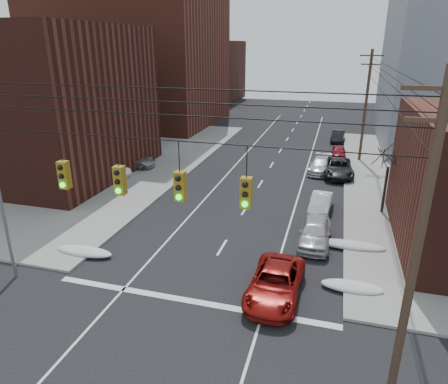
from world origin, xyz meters
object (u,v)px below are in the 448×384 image
Objects in this scene: parked_car_d at (320,165)px; parked_car_a at (315,232)px; parked_car_f at (338,136)px; parked_car_b at (321,203)px; lot_car_c at (68,160)px; parked_car_c at (338,168)px; red_pickup at (275,283)px; lot_car_d at (104,144)px; parked_car_e at (339,152)px; lot_car_b at (131,161)px; lot_car_a at (110,170)px.

parked_car_a is at bearing -83.59° from parked_car_d.
parked_car_f reaches higher than parked_car_d.
lot_car_c reaches higher than parked_car_b.
lot_car_c is at bearing 173.23° from parked_car_b.
parked_car_c is (1.14, 14.17, -0.01)m from parked_car_a.
red_pickup reaches higher than lot_car_d.
parked_car_c is (1.06, 9.05, 0.12)m from parked_car_b.
parked_car_f is 0.99× the size of lot_car_c.
red_pickup is at bearing -93.99° from parked_car_b.
parked_car_e is at bearing -63.37° from lot_car_d.
lot_car_b is at bearing -154.86° from parked_car_e.
parked_car_e is 23.70m from lot_car_a.
parked_car_e is (2.59, 26.86, -0.10)m from red_pickup.
lot_car_a is (-17.23, 13.86, 0.06)m from red_pickup.
parked_car_b is 9.12m from parked_car_c.
parked_car_a reaches higher than lot_car_b.
parked_car_a is 1.16× the size of parked_car_b.
lot_car_d is at bearing -179.05° from parked_car_d.
parked_car_d is (0.99, 20.89, -0.04)m from red_pickup.
lot_car_d reaches higher than parked_car_f.
parked_car_c is 1.16× the size of lot_car_b.
lot_car_c is (-25.53, -4.47, -0.01)m from parked_car_c.
lot_car_b is at bearing -163.12° from parked_car_d.
parked_car_b is 1.04× the size of lot_car_a.
parked_car_c reaches higher than lot_car_b.
lot_car_c reaches higher than parked_car_e.
parked_car_c is (2.59, 20.20, 0.06)m from red_pickup.
lot_car_d is at bearing 146.72° from parked_car_a.
lot_car_c is (-24.47, 4.58, 0.11)m from parked_car_b.
parked_car_e is at bearing -85.10° from parked_car_f.
parked_car_e is at bearing 87.31° from parked_car_a.
lot_car_a is at bearing -154.27° from parked_car_d.
parked_car_d is 1.11× the size of lot_car_c.
parked_car_a is at bearing -88.61° from parked_car_f.
parked_car_e is 27.85m from lot_car_c.
lot_car_c is 6.71m from lot_car_d.
lot_car_d reaches higher than lot_car_a.
lot_car_d is at bearing 40.98° from lot_car_b.
lot_car_b is 6.30m from lot_car_c.
parked_car_c reaches higher than parked_car_f.
red_pickup reaches higher than lot_car_c.
parked_car_c reaches higher than red_pickup.
parked_car_a is at bearing -94.91° from parked_car_e.
red_pickup is 26.99m from parked_car_e.
parked_car_d is at bearing -68.63° from lot_car_a.
parked_car_f is at bearing -35.82° from lot_car_c.
parked_car_e is 0.97× the size of lot_car_d.
parked_car_b is 1.09× the size of parked_car_e.
lot_car_a reaches higher than parked_car_d.
parked_car_b is 0.95× the size of parked_car_f.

